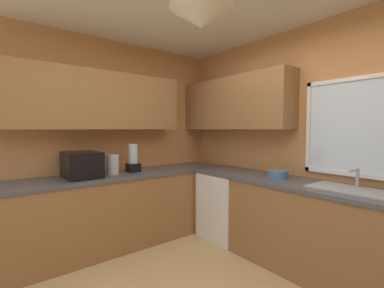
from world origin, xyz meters
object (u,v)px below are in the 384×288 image
at_px(dishwasher, 227,205).
at_px(kettle, 113,164).
at_px(blender_appliance, 133,159).
at_px(bowl, 278,174).
at_px(microwave, 82,165).
at_px(sink_assembly, 350,189).

height_order(dishwasher, kettle, kettle).
xyz_separation_m(dishwasher, kettle, (-0.64, -1.32, 0.60)).
bearing_deg(dishwasher, blender_appliance, -122.27).
bearing_deg(dishwasher, bowl, 2.32).
bearing_deg(bowl, microwave, -129.41).
bearing_deg(sink_assembly, microwave, -141.38).
distance_m(sink_assembly, bowl, 0.74).
height_order(dishwasher, microwave, microwave).
bearing_deg(blender_appliance, kettle, -85.87).
relative_size(kettle, blender_appliance, 0.67).
distance_m(bowl, blender_appliance, 1.77).
xyz_separation_m(sink_assembly, blender_appliance, (-2.14, -1.08, 0.15)).
height_order(kettle, sink_assembly, kettle).
height_order(bowl, blender_appliance, blender_appliance).
height_order(kettle, bowl, kettle).
xyz_separation_m(kettle, blender_appliance, (-0.02, 0.28, 0.04)).
bearing_deg(blender_appliance, sink_assembly, 26.78).
distance_m(dishwasher, microwave, 1.90).
distance_m(kettle, bowl, 1.93).
relative_size(dishwasher, blender_appliance, 2.39).
bearing_deg(kettle, sink_assembly, 32.62).
bearing_deg(microwave, dishwasher, 68.50).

